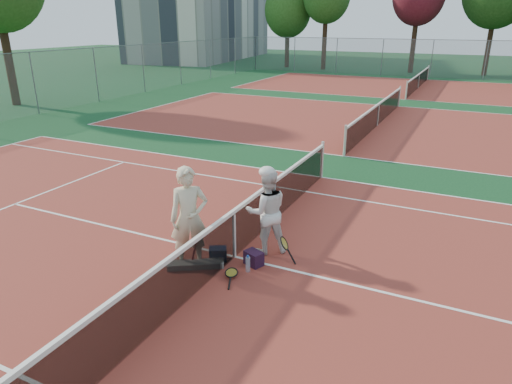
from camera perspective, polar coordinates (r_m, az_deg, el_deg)
ground at (r=9.19m, az=-2.69°, el=-8.09°), size 130.00×130.00×0.00m
court_main at (r=9.19m, az=-2.69°, el=-8.08°), size 23.77×10.97×0.01m
court_far_a at (r=21.39m, az=14.91°, el=8.03°), size 23.77×10.97×0.01m
court_far_b at (r=34.57m, az=19.58°, el=12.13°), size 23.77×10.97×0.01m
net_main at (r=8.96m, az=-2.75°, el=-5.23°), size 0.10×10.98×1.02m
net_far_a at (r=21.29m, az=15.03°, el=9.36°), size 0.10×10.98×1.02m
net_far_b at (r=34.51m, az=19.68°, el=12.96°), size 0.10×10.98×1.02m
fence_back at (r=41.35m, az=21.11°, el=15.26°), size 32.00×0.06×3.00m
player_a at (r=8.56m, az=-8.34°, el=-3.22°), size 0.85×0.82×1.97m
player_b at (r=9.04m, az=1.35°, el=-2.46°), size 1.07×1.03×1.74m
racket_red at (r=8.84m, az=-7.50°, el=-7.33°), size 0.28×0.31×0.59m
racket_black_held at (r=8.87m, az=3.54°, el=-7.27°), size 0.35×0.30×0.54m
racket_spare at (r=8.52m, az=-3.09°, el=-10.16°), size 0.48×0.66×0.11m
sports_bag_navy at (r=9.04m, az=-4.77°, el=-7.72°), size 0.41×0.36×0.27m
sports_bag_purple at (r=8.84m, az=-0.28°, el=-8.28°), size 0.41×0.35×0.28m
net_cover_canvas at (r=8.87m, az=-7.55°, el=-8.98°), size 1.04×0.77×0.11m
water_bottle at (r=8.61m, az=-1.03°, el=-9.04°), size 0.09×0.09×0.30m
tree_back_0 at (r=48.03m, az=4.01°, el=21.72°), size 4.55×4.55×8.03m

